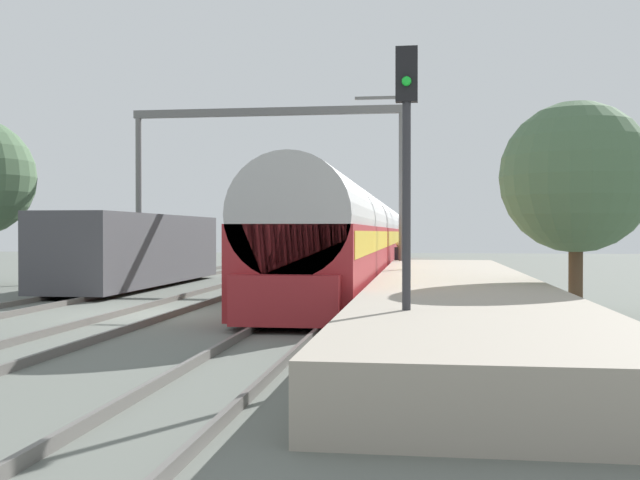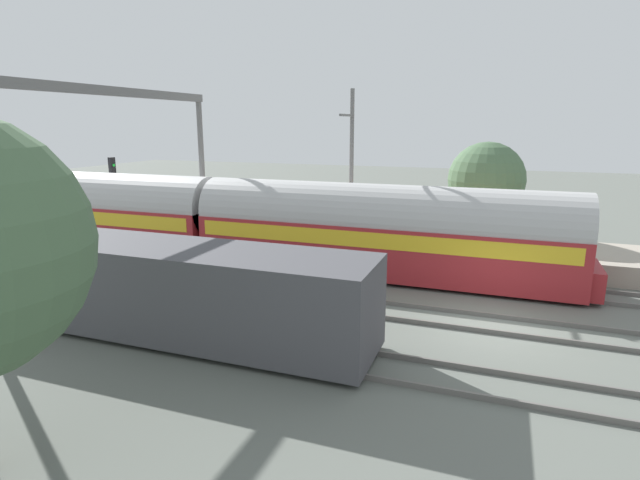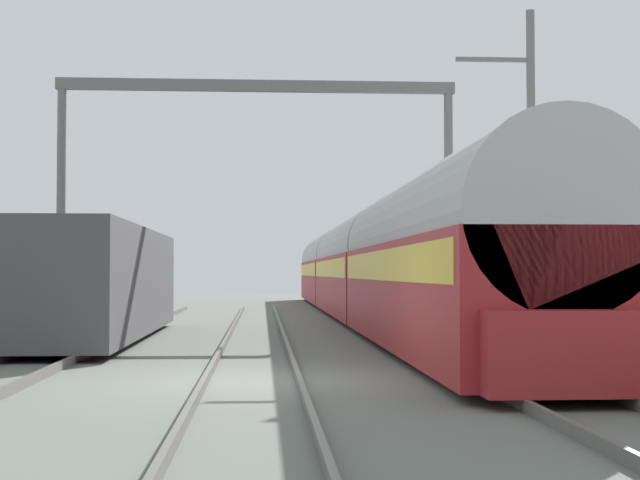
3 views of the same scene
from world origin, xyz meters
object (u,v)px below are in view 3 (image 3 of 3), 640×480
(freight_car, at_px, (95,283))
(passenger_train, at_px, (365,266))
(catenary_gantry, at_px, (257,150))
(railway_signal_far, at_px, (417,240))
(person_crossing, at_px, (439,294))

(freight_car, bearing_deg, passenger_train, 54.66)
(passenger_train, relative_size, catenary_gantry, 3.88)
(passenger_train, distance_m, railway_signal_far, 2.25)
(passenger_train, bearing_deg, person_crossing, -71.82)
(railway_signal_far, bearing_deg, catenary_gantry, -136.42)
(railway_signal_far, bearing_deg, person_crossing, -90.94)
(passenger_train, distance_m, person_crossing, 5.96)
(freight_car, bearing_deg, person_crossing, 31.03)
(catenary_gantry, bearing_deg, person_crossing, 7.46)
(freight_car, distance_m, person_crossing, 11.81)
(person_crossing, relative_size, catenary_gantry, 0.14)
(catenary_gantry, bearing_deg, freight_car, -127.97)
(freight_car, bearing_deg, railway_signal_far, 47.34)
(railway_signal_far, xyz_separation_m, catenary_gantry, (-6.05, -5.76, 2.66))
(freight_car, height_order, railway_signal_far, railway_signal_far)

